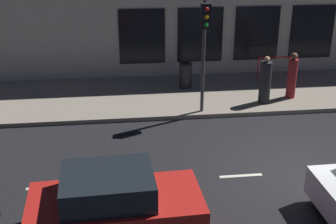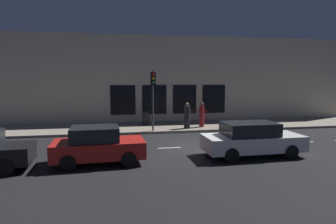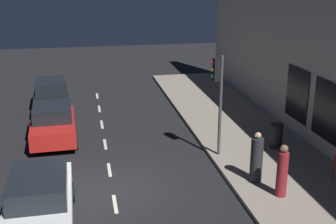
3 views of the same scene
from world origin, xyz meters
TOP-DOWN VIEW (x-y plane):
  - ground_plane at (0.00, 0.00)m, footprint 60.00×60.00m
  - sidewalk at (6.25, 0.00)m, footprint 4.50×32.00m
  - lane_centre_line at (0.00, -1.00)m, footprint 0.12×27.20m
  - traffic_light at (4.23, 1.90)m, footprint 0.47×0.32m
  - parked_car_0 at (-2.49, 9.77)m, footprint 1.98×4.27m
  - parked_car_1 at (-2.21, -1.91)m, footprint 2.00×4.63m
  - parked_car_2 at (-2.16, 5.08)m, footprint 2.05×3.88m
  - pedestrian_0 at (5.30, -1.75)m, footprint 0.44×0.44m
  - pedestrian_1 at (4.91, -0.57)m, footprint 0.48×0.48m
  - trash_bin at (6.86, 2.10)m, footprint 0.52×0.52m

SIDE VIEW (x-z plane):
  - ground_plane at x=0.00m, z-range 0.00..0.00m
  - lane_centre_line at x=0.00m, z-range 0.00..0.01m
  - sidewalk at x=6.25m, z-range 0.00..0.15m
  - trash_bin at x=6.86m, z-range 0.15..1.17m
  - parked_car_2 at x=-2.16m, z-range 0.00..1.58m
  - parked_car_0 at x=-2.49m, z-range 0.00..1.58m
  - parked_car_1 at x=-2.21m, z-range 0.00..1.58m
  - pedestrian_1 at x=4.91m, z-range 0.07..1.86m
  - pedestrian_0 at x=5.30m, z-range 0.10..1.86m
  - traffic_light at x=4.23m, z-range 1.00..4.96m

